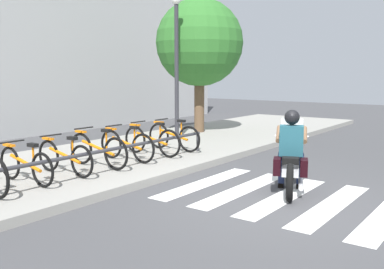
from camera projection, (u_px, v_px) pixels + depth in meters
ground_plane at (277, 201)px, 7.03m from camera, size 48.00×48.00×0.00m
sidewalk at (92, 163)px, 9.65m from camera, size 24.00×4.40×0.15m
crosswalk_stripe_1 at (332, 205)px, 6.78m from camera, size 2.80×0.40×0.01m
crosswalk_stripe_2 at (284, 197)px, 7.25m from camera, size 2.80×0.40×0.01m
crosswalk_stripe_3 at (242, 189)px, 7.72m from camera, size 2.80×0.40×0.01m
crosswalk_stripe_4 at (205, 183)px, 8.19m from camera, size 2.80×0.40×0.01m
motorcycle at (291, 164)px, 7.67m from camera, size 2.01×1.00×1.21m
rider at (291, 145)px, 7.54m from camera, size 0.75×0.69×1.43m
bicycle_1 at (25, 165)px, 7.50m from camera, size 0.48×1.56×0.72m
bicycle_2 at (64, 157)px, 8.14m from camera, size 0.48×1.59×0.74m
bicycle_3 at (98, 150)px, 8.79m from camera, size 0.48×1.69×0.80m
bicycle_4 at (127, 145)px, 9.44m from camera, size 0.48×1.61×0.78m
bicycle_5 at (152, 140)px, 10.09m from camera, size 0.48×1.69×0.78m
bicycle_6 at (174, 136)px, 10.74m from camera, size 0.48×1.60×0.78m
bike_rack at (117, 150)px, 8.46m from camera, size 5.49×0.07×0.49m
street_lamp at (177, 55)px, 12.37m from camera, size 0.28×0.28×4.23m
tree_near_rack at (199, 43)px, 13.88m from camera, size 2.79×2.79×4.43m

